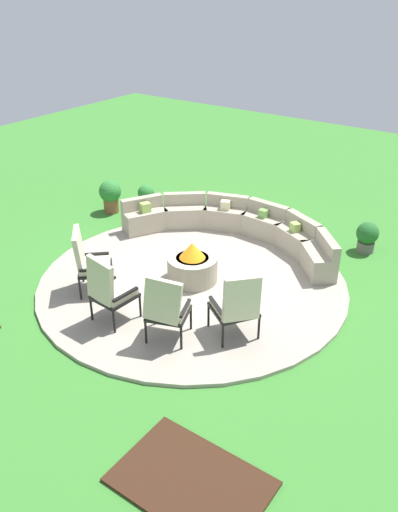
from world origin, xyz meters
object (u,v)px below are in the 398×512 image
(lounge_chair_front_right, at_px, (109,289))
(lounge_chair_front_left, at_px, (89,260))
(lounge_chair_back_right, at_px, (237,305))
(curved_stone_bench, at_px, (236,227))
(fire_pit, at_px, (192,266))
(potted_plant_1, at_px, (367,236))
(lounge_chair_back_left, at_px, (166,307))
(potted_plant_0, at_px, (110,194))
(potted_plant_2, at_px, (146,196))

(lounge_chair_front_right, bearing_deg, lounge_chair_front_left, 157.40)
(lounge_chair_back_right, bearing_deg, curved_stone_bench, 65.82)
(fire_pit, height_order, potted_plant_1, fire_pit)
(lounge_chair_front_left, relative_size, lounge_chair_back_right, 1.04)
(fire_pit, height_order, lounge_chair_front_left, lounge_chair_front_left)
(lounge_chair_front_left, xyz_separation_m, lounge_chair_back_right, (2.69, 0.32, -0.02))
(lounge_chair_back_left, bearing_deg, potted_plant_0, 122.71)
(lounge_chair_front_left, bearing_deg, curved_stone_bench, 119.37)
(lounge_chair_back_right, height_order, potted_plant_2, lounge_chair_back_right)
(potted_plant_0, height_order, potted_plant_2, potted_plant_0)
(lounge_chair_front_left, distance_m, lounge_chair_back_right, 2.71)
(lounge_chair_front_right, relative_size, lounge_chair_back_left, 1.04)
(fire_pit, xyz_separation_m, potted_plant_0, (-3.36, 1.46, 0.09))
(lounge_chair_front_right, xyz_separation_m, potted_plant_1, (2.36, 4.67, -0.30))
(lounge_chair_back_left, xyz_separation_m, potted_plant_1, (1.37, 4.54, -0.29))
(lounge_chair_back_left, height_order, potted_plant_2, lounge_chair_back_left)
(lounge_chair_back_left, bearing_deg, curved_stone_bench, 84.97)
(potted_plant_1, distance_m, potted_plant_2, 4.94)
(potted_plant_0, bearing_deg, lounge_chair_front_right, -46.15)
(lounge_chair_front_left, distance_m, potted_plant_0, 3.48)
(curved_stone_bench, bearing_deg, potted_plant_1, 26.15)
(lounge_chair_back_left, height_order, lounge_chair_back_right, lounge_chair_back_left)
(lounge_chair_front_right, height_order, potted_plant_2, lounge_chair_front_right)
(curved_stone_bench, bearing_deg, potted_plant_0, -173.64)
(fire_pit, height_order, curved_stone_bench, fire_pit)
(lounge_chair_front_right, distance_m, lounge_chair_back_right, 1.94)
(lounge_chair_back_left, bearing_deg, potted_plant_1, 52.96)
(lounge_chair_front_right, bearing_deg, lounge_chair_back_left, 11.84)
(curved_stone_bench, height_order, lounge_chair_front_left, lounge_chair_front_left)
(potted_plant_1, bearing_deg, fire_pit, -125.17)
(lounge_chair_back_right, xyz_separation_m, potted_plant_1, (0.59, 3.88, -0.27))
(lounge_chair_back_left, xyz_separation_m, lounge_chair_back_right, (0.78, 0.66, -0.02))
(potted_plant_1, bearing_deg, lounge_chair_front_left, -128.02)
(potted_plant_0, relative_size, potted_plant_2, 1.25)
(potted_plant_2, bearing_deg, potted_plant_0, -135.57)
(lounge_chair_front_left, height_order, lounge_chair_back_right, lounge_chair_front_left)
(lounge_chair_back_left, distance_m, potted_plant_1, 4.75)
(fire_pit, distance_m, potted_plant_2, 3.45)
(fire_pit, distance_m, lounge_chair_back_left, 1.77)
(potted_plant_0, distance_m, potted_plant_2, 0.81)
(curved_stone_bench, height_order, potted_plant_1, curved_stone_bench)
(fire_pit, height_order, potted_plant_0, fire_pit)
(fire_pit, bearing_deg, lounge_chair_front_left, -133.87)
(fire_pit, height_order, lounge_chair_back_right, lounge_chair_back_right)
(curved_stone_bench, distance_m, potted_plant_0, 3.16)
(potted_plant_0, height_order, potted_plant_1, potted_plant_0)
(lounge_chair_front_left, distance_m, potted_plant_1, 5.34)
(lounge_chair_back_right, bearing_deg, potted_plant_2, 89.20)
(lounge_chair_back_left, distance_m, potted_plant_0, 5.09)
(fire_pit, relative_size, lounge_chair_back_left, 0.78)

